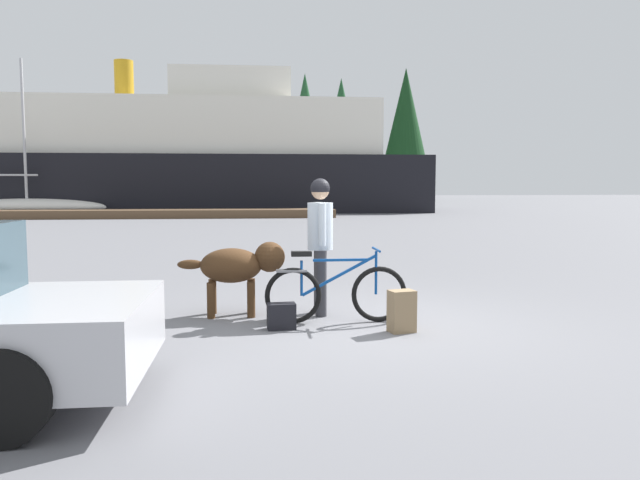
% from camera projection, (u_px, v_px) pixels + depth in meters
% --- Properties ---
extents(ground_plane, '(160.00, 160.00, 0.00)m').
position_uv_depth(ground_plane, '(364.00, 326.00, 7.21)').
color(ground_plane, slate).
extents(bicycle, '(1.71, 0.44, 0.89)m').
position_uv_depth(bicycle, '(335.00, 292.00, 7.34)').
color(bicycle, black).
rests_on(bicycle, ground_plane).
extents(person_cyclist, '(0.32, 0.53, 1.73)m').
position_uv_depth(person_cyclist, '(320.00, 233.00, 7.75)').
color(person_cyclist, '#333338').
rests_on(person_cyclist, ground_plane).
extents(dog, '(1.34, 0.51, 0.93)m').
position_uv_depth(dog, '(239.00, 266.00, 7.73)').
color(dog, '#472D19').
rests_on(dog, ground_plane).
extents(backpack, '(0.32, 0.26, 0.47)m').
position_uv_depth(backpack, '(402.00, 311.00, 6.90)').
color(backpack, '#8C7251').
rests_on(backpack, ground_plane).
extents(handbag_pannier, '(0.33, 0.21, 0.30)m').
position_uv_depth(handbag_pannier, '(281.00, 316.00, 7.04)').
color(handbag_pannier, black).
rests_on(handbag_pannier, ground_plane).
extents(dock_pier, '(18.55, 2.11, 0.40)m').
position_uv_depth(dock_pier, '(144.00, 214.00, 30.00)').
color(dock_pier, brown).
rests_on(dock_pier, ground_plane).
extents(ferry_boat, '(28.54, 8.34, 8.87)m').
position_uv_depth(ferry_boat, '(187.00, 159.00, 37.06)').
color(ferry_boat, black).
rests_on(ferry_boat, ground_plane).
extents(sailboat_moored, '(7.92, 2.22, 7.95)m').
position_uv_depth(sailboat_moored, '(27.00, 207.00, 31.66)').
color(sailboat_moored, silver).
rests_on(sailboat_moored, ground_plane).
extents(pine_tree_far_left, '(4.06, 4.06, 9.14)m').
position_uv_depth(pine_tree_far_left, '(163.00, 132.00, 53.00)').
color(pine_tree_far_left, '#4C331E').
rests_on(pine_tree_far_left, ground_plane).
extents(pine_tree_center, '(3.68, 3.68, 11.52)m').
position_uv_depth(pine_tree_center, '(305.00, 121.00, 55.46)').
color(pine_tree_center, '#4C331E').
rests_on(pine_tree_center, ground_plane).
extents(pine_tree_far_right, '(4.21, 4.21, 12.47)m').
position_uv_depth(pine_tree_far_right, '(406.00, 117.00, 57.97)').
color(pine_tree_far_right, '#4C331E').
rests_on(pine_tree_far_right, ground_plane).
extents(pine_tree_mid_back, '(4.17, 4.17, 11.77)m').
position_uv_depth(pine_tree_mid_back, '(341.00, 127.00, 59.52)').
color(pine_tree_mid_back, '#4C331E').
rests_on(pine_tree_mid_back, ground_plane).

